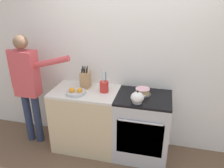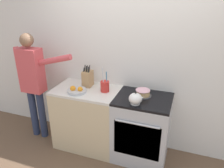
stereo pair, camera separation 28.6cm
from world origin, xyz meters
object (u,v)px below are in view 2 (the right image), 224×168
knife_block (88,78)px  person_baker (33,79)px  stove_range (142,128)px  tea_kettle (136,99)px  fruit_bowl (77,90)px  layer_cake (143,93)px  utensil_crock (105,86)px

knife_block → person_baker: bearing=-167.2°
stove_range → tea_kettle: (-0.06, -0.18, 0.53)m
fruit_bowl → person_baker: (-0.76, 0.06, 0.04)m
layer_cake → tea_kettle: tea_kettle is taller
stove_range → layer_cake: 0.51m
stove_range → person_baker: (-1.66, -0.07, 0.54)m
layer_cake → knife_block: (-0.82, 0.05, 0.08)m
tea_kettle → person_baker: person_baker is taller
utensil_crock → person_baker: bearing=-175.0°
knife_block → fruit_bowl: knife_block is taller
layer_cake → fruit_bowl: size_ratio=0.88×
fruit_bowl → person_baker: 0.77m
knife_block → person_baker: 0.83m
fruit_bowl → tea_kettle: bearing=-3.3°
person_baker → fruit_bowl: bearing=7.7°
layer_cake → tea_kettle: size_ratio=1.15×
utensil_crock → tea_kettle: bearing=-23.5°
tea_kettle → knife_block: bearing=159.1°
knife_block → layer_cake: bearing=-3.2°
fruit_bowl → utensil_crock: bearing=24.8°
layer_cake → person_baker: size_ratio=0.14×
fruit_bowl → layer_cake: bearing=13.2°
tea_kettle → utensil_crock: (-0.48, 0.21, 0.01)m
layer_cake → knife_block: knife_block is taller
tea_kettle → person_baker: size_ratio=0.12×
utensil_crock → knife_block: bearing=163.5°
stove_range → knife_block: (-0.85, 0.12, 0.58)m
knife_block → stove_range: bearing=-7.9°
utensil_crock → fruit_bowl: utensil_crock is taller
stove_range → utensil_crock: utensil_crock is taller
knife_block → utensil_crock: bearing=-16.5°
utensil_crock → stove_range: bearing=-3.0°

